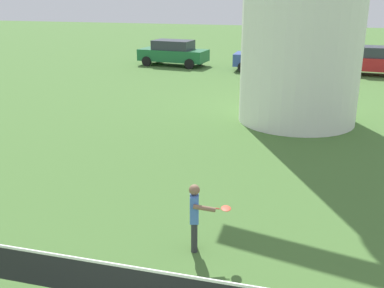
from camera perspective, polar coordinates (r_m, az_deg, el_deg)
player_far at (r=8.17m, az=0.45°, el=-8.72°), size 0.80×0.42×1.29m
parked_car_green at (r=28.93m, az=-2.36°, el=11.39°), size 4.40×2.28×1.56m
parked_car_blue at (r=27.21m, az=9.49°, el=10.68°), size 3.83×1.88×1.56m
parked_car_red at (r=27.49m, az=22.31°, el=9.64°), size 3.93×2.15×1.56m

